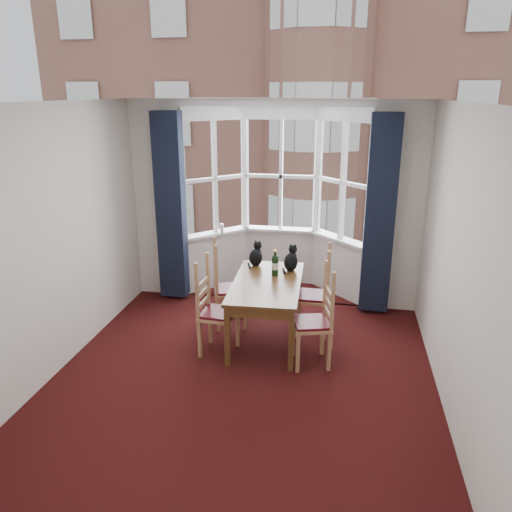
% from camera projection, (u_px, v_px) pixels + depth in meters
% --- Properties ---
extents(floor, '(4.50, 4.50, 0.00)m').
position_uv_depth(floor, '(241.00, 383.00, 5.20)').
color(floor, black).
rests_on(floor, ground).
extents(ceiling, '(4.50, 4.50, 0.00)m').
position_uv_depth(ceiling, '(238.00, 102.00, 4.32)').
color(ceiling, white).
rests_on(ceiling, floor).
extents(wall_left, '(0.00, 4.50, 4.50)m').
position_uv_depth(wall_left, '(48.00, 245.00, 5.09)').
color(wall_left, silver).
rests_on(wall_left, floor).
extents(wall_right, '(0.00, 4.50, 4.50)m').
position_uv_depth(wall_right, '(460.00, 268.00, 4.42)').
color(wall_right, silver).
rests_on(wall_right, floor).
extents(wall_near, '(4.00, 0.00, 4.00)m').
position_uv_depth(wall_near, '(152.00, 386.00, 2.66)').
color(wall_near, silver).
rests_on(wall_near, floor).
extents(wall_back_pier_left, '(0.70, 0.12, 2.80)m').
position_uv_depth(wall_back_pier_left, '(160.00, 201.00, 7.14)').
color(wall_back_pier_left, silver).
rests_on(wall_back_pier_left, floor).
extents(wall_back_pier_right, '(0.70, 0.12, 2.80)m').
position_uv_depth(wall_back_pier_right, '(397.00, 210.00, 6.58)').
color(wall_back_pier_right, silver).
rests_on(wall_back_pier_right, floor).
extents(bay_window, '(2.76, 0.94, 2.80)m').
position_uv_depth(bay_window, '(278.00, 198.00, 7.33)').
color(bay_window, white).
rests_on(bay_window, floor).
extents(curtain_left, '(0.38, 0.22, 2.60)m').
position_uv_depth(curtain_left, '(171.00, 207.00, 6.95)').
color(curtain_left, black).
rests_on(curtain_left, floor).
extents(curtain_right, '(0.38, 0.22, 2.60)m').
position_uv_depth(curtain_right, '(380.00, 216.00, 6.47)').
color(curtain_right, black).
rests_on(curtain_right, floor).
extents(dining_table, '(0.85, 1.51, 0.75)m').
position_uv_depth(dining_table, '(267.00, 288.00, 5.93)').
color(dining_table, brown).
rests_on(dining_table, floor).
extents(chair_left_near, '(0.43, 0.45, 0.92)m').
position_uv_depth(chair_left_near, '(211.00, 314.00, 5.70)').
color(chair_left_near, tan).
rests_on(chair_left_near, floor).
extents(chair_left_far, '(0.51, 0.52, 0.92)m').
position_uv_depth(chair_left_far, '(223.00, 291.00, 6.35)').
color(chair_left_far, tan).
rests_on(chair_left_far, floor).
extents(chair_right_near, '(0.49, 0.51, 0.92)m').
position_uv_depth(chair_right_near, '(319.00, 324.00, 5.45)').
color(chair_right_near, tan).
rests_on(chair_right_near, floor).
extents(chair_right_far, '(0.40, 0.42, 0.92)m').
position_uv_depth(chair_right_far, '(320.00, 298.00, 6.14)').
color(chair_right_far, tan).
rests_on(chair_right_far, floor).
extents(cat_left, '(0.20, 0.26, 0.33)m').
position_uv_depth(cat_left, '(256.00, 256.00, 6.42)').
color(cat_left, black).
rests_on(cat_left, dining_table).
extents(cat_right, '(0.21, 0.27, 0.34)m').
position_uv_depth(cat_right, '(291.00, 260.00, 6.24)').
color(cat_right, black).
rests_on(cat_right, dining_table).
extents(wine_bottle, '(0.08, 0.08, 0.32)m').
position_uv_depth(wine_bottle, '(275.00, 264.00, 6.06)').
color(wine_bottle, black).
rests_on(wine_bottle, dining_table).
extents(candle_tall, '(0.06, 0.06, 0.14)m').
position_uv_depth(candle_tall, '(222.00, 228.00, 7.47)').
color(candle_tall, white).
rests_on(candle_tall, bay_window).
extents(street, '(80.00, 80.00, 0.00)m').
position_uv_depth(street, '(330.00, 216.00, 37.22)').
color(street, '#333335').
rests_on(street, ground).
extents(tenement_building, '(18.40, 7.80, 15.20)m').
position_uv_depth(tenement_building, '(321.00, 129.00, 17.79)').
color(tenement_building, '#965F4D').
rests_on(tenement_building, street).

